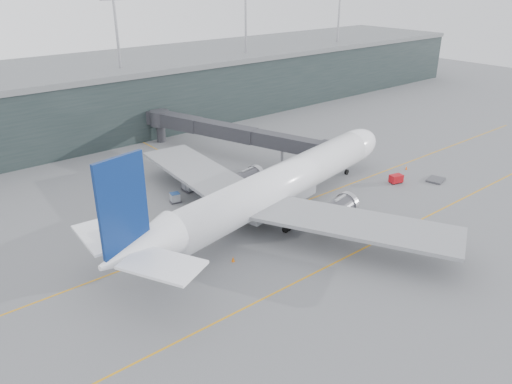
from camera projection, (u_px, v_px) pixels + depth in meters
ground at (237, 212)px, 78.34m from camera, size 320.00×320.00×0.00m
taxiline_a at (253, 220)px, 75.52m from camera, size 160.00×0.25×0.02m
taxiline_b at (332, 264)px, 64.24m from camera, size 160.00×0.25×0.02m
taxiline_lead_main at (194, 169)px, 95.35m from camera, size 0.25×60.00×0.02m
terminal at (85, 97)px, 116.15m from camera, size 240.00×36.00×29.00m
main_aircraft at (278, 185)px, 75.66m from camera, size 61.15×56.67×17.23m
jet_bridge at (226, 128)px, 101.80m from camera, size 16.95×44.86×6.94m
gse_cart at (396, 179)px, 88.54m from camera, size 2.54×1.94×1.54m
baggage_dolly at (436, 180)px, 89.73m from camera, size 3.84×3.37×0.33m
uld_a at (175, 198)px, 81.12m from camera, size 2.02×1.76×1.59m
uld_b at (187, 185)px, 85.68m from camera, size 2.06×1.74×1.71m
uld_c at (191, 185)px, 85.21m from camera, size 2.31×1.86×2.08m
cone_nose at (406, 168)px, 94.79m from camera, size 0.45×0.45×0.72m
cone_wing_stbd at (384, 240)px, 69.27m from camera, size 0.48×0.48×0.77m
cone_wing_port at (232, 178)px, 89.82m from camera, size 0.47×0.47×0.75m
cone_tail at (233, 259)px, 64.74m from camera, size 0.46×0.46×0.73m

